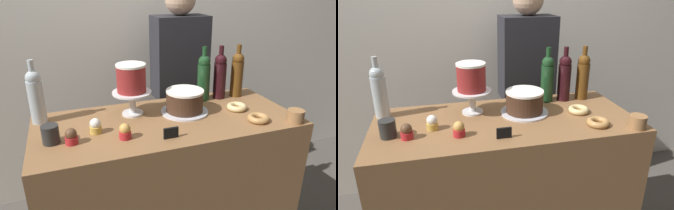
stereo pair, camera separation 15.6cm
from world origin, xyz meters
TOP-DOWN VIEW (x-y plane):
  - back_wall at (0.00, 0.88)m, footprint 6.00×0.05m
  - display_counter at (0.00, 0.00)m, footprint 1.36×0.60m
  - cake_stand_pedestal at (-0.16, 0.13)m, footprint 0.21×0.21m
  - white_layer_cake at (-0.16, 0.13)m, footprint 0.16×0.16m
  - silver_serving_platter at (0.12, 0.06)m, footprint 0.26×0.26m
  - chocolate_round_cake at (0.12, 0.06)m, footprint 0.21×0.21m
  - wine_bottle_green at (0.30, 0.21)m, footprint 0.08×0.08m
  - wine_bottle_amber at (0.53, 0.20)m, footprint 0.08×0.08m
  - wine_bottle_clear at (-0.63, 0.19)m, footprint 0.08×0.08m
  - wine_bottle_dark_red at (0.41, 0.20)m, footprint 0.08×0.08m
  - cupcake_vanilla at (-0.38, -0.03)m, footprint 0.06×0.06m
  - cupcake_chocolate at (-0.49, -0.10)m, footprint 0.06×0.06m
  - cupcake_caramel at (-0.26, -0.13)m, footprint 0.06×0.06m
  - donut_glazed at (0.41, -0.01)m, footprint 0.11×0.11m
  - donut_maple at (0.43, -0.18)m, footprint 0.11×0.11m
  - cookie_stack at (0.60, -0.25)m, footprint 0.08×0.08m
  - price_sign_chalkboard at (-0.06, -0.20)m, footprint 0.07×0.01m
  - coffee_cup_ceramic at (-0.58, -0.07)m, footprint 0.08×0.08m
  - barista_figure at (0.27, 0.53)m, footprint 0.36×0.22m

SIDE VIEW (x-z plane):
  - display_counter at x=0.00m, z-range 0.00..0.93m
  - barista_figure at x=0.27m, z-range 0.04..1.64m
  - silver_serving_platter at x=0.12m, z-range 0.93..0.94m
  - donut_glazed at x=0.41m, z-range 0.93..0.96m
  - donut_maple at x=0.43m, z-range 0.93..0.96m
  - price_sign_chalkboard at x=-0.06m, z-range 0.93..0.98m
  - cookie_stack at x=0.60m, z-range 0.93..0.99m
  - cupcake_vanilla at x=-0.38m, z-range 0.93..1.00m
  - cupcake_chocolate at x=-0.49m, z-range 0.93..1.00m
  - cupcake_caramel at x=-0.26m, z-range 0.93..1.00m
  - coffee_cup_ceramic at x=-0.58m, z-range 0.93..1.01m
  - chocolate_round_cake at x=0.12m, z-range 0.94..1.06m
  - cake_stand_pedestal at x=-0.16m, z-range 0.95..1.08m
  - wine_bottle_green at x=0.30m, z-range 0.91..1.24m
  - wine_bottle_amber at x=0.53m, z-range 0.91..1.24m
  - wine_bottle_clear at x=-0.63m, z-range 0.91..1.24m
  - wine_bottle_dark_red at x=0.41m, z-range 0.91..1.24m
  - white_layer_cake at x=-0.16m, z-range 1.06..1.21m
  - back_wall at x=0.00m, z-range 0.00..2.60m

